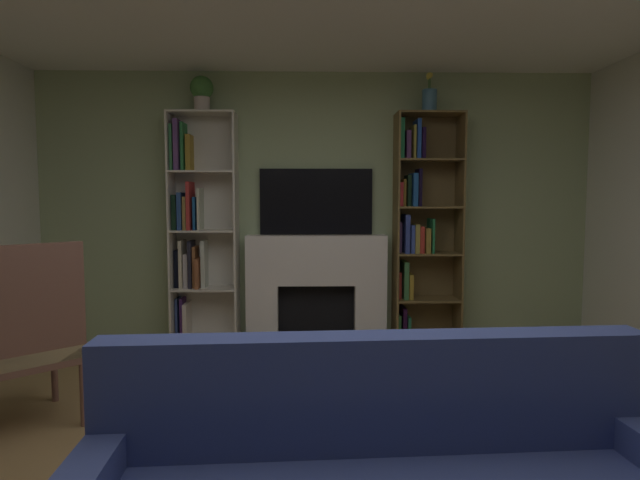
# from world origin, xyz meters

# --- Properties ---
(wall_back_accent) EXTENTS (5.42, 0.06, 2.60)m
(wall_back_accent) POSITION_xyz_m (0.00, 2.74, 1.30)
(wall_back_accent) COLOR #9BAF81
(wall_back_accent) RESTS_ON ground_plane
(fireplace) EXTENTS (1.43, 0.53, 1.05)m
(fireplace) POSITION_xyz_m (0.00, 2.60, 0.55)
(fireplace) COLOR white
(fireplace) RESTS_ON ground_plane
(tv) EXTENTS (1.08, 0.06, 0.63)m
(tv) POSITION_xyz_m (0.00, 2.68, 1.37)
(tv) COLOR black
(tv) RESTS_ON fireplace
(bookshelf_left) EXTENTS (0.62, 0.30, 2.19)m
(bookshelf_left) POSITION_xyz_m (-1.13, 2.60, 1.09)
(bookshelf_left) COLOR silver
(bookshelf_left) RESTS_ON ground_plane
(bookshelf_right) EXTENTS (0.62, 0.32, 2.19)m
(bookshelf_right) POSITION_xyz_m (0.98, 2.59, 1.13)
(bookshelf_right) COLOR brown
(bookshelf_right) RESTS_ON ground_plane
(potted_plant) EXTENTS (0.21, 0.21, 0.33)m
(potted_plant) POSITION_xyz_m (-1.05, 2.56, 2.38)
(potted_plant) COLOR beige
(potted_plant) RESTS_ON bookshelf_left
(vase_with_flowers) EXTENTS (0.14, 0.14, 0.37)m
(vase_with_flowers) POSITION_xyz_m (1.05, 2.56, 2.32)
(vase_with_flowers) COLOR teal
(vase_with_flowers) RESTS_ON bookshelf_right
(armchair) EXTENTS (0.83, 0.83, 1.14)m
(armchair) POSITION_xyz_m (-1.78, 0.75, 0.56)
(armchair) COLOR brown
(armchair) RESTS_ON ground_plane
(coffee_table) EXTENTS (0.82, 0.42, 0.42)m
(coffee_table) POSITION_xyz_m (0.20, -0.00, 0.35)
(coffee_table) COLOR #8E624E
(coffee_table) RESTS_ON ground_plane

